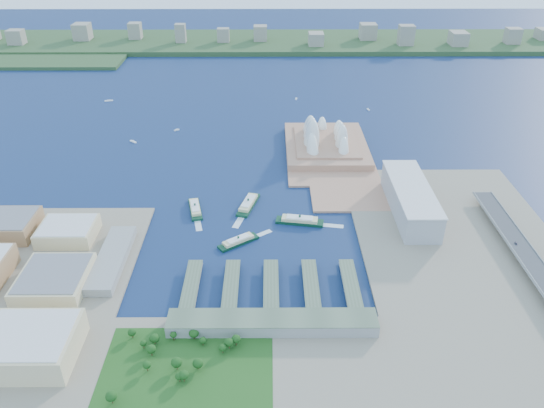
{
  "coord_description": "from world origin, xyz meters",
  "views": [
    {
      "loc": [
        12.66,
        -512.66,
        363.24
      ],
      "look_at": [
        15.8,
        73.79,
        18.0
      ],
      "focal_mm": 35.0,
      "sensor_mm": 36.0,
      "label": 1
    }
  ],
  "objects_px": {
    "opera_house": "(327,131)",
    "ferry_d": "(300,219)",
    "ferry_a": "(195,207)",
    "ferry_c": "(238,240)",
    "toaster_building": "(410,200)",
    "car_c": "(516,243)",
    "ferry_b": "(248,202)"
  },
  "relations": [
    {
      "from": "toaster_building",
      "to": "ferry_a",
      "type": "relative_size",
      "value": 2.82
    },
    {
      "from": "ferry_a",
      "to": "car_c",
      "type": "height_order",
      "value": "car_c"
    },
    {
      "from": "opera_house",
      "to": "toaster_building",
      "type": "bearing_deg",
      "value": -65.77
    },
    {
      "from": "opera_house",
      "to": "toaster_building",
      "type": "xyz_separation_m",
      "value": [
        90.0,
        -200.0,
        -11.5
      ]
    },
    {
      "from": "opera_house",
      "to": "ferry_d",
      "type": "distance_m",
      "value": 230.99
    },
    {
      "from": "ferry_a",
      "to": "ferry_d",
      "type": "bearing_deg",
      "value": -25.29
    },
    {
      "from": "ferry_b",
      "to": "ferry_d",
      "type": "bearing_deg",
      "value": -16.48
    },
    {
      "from": "opera_house",
      "to": "car_c",
      "type": "height_order",
      "value": "opera_house"
    },
    {
      "from": "ferry_b",
      "to": "ferry_d",
      "type": "distance_m",
      "value": 78.85
    },
    {
      "from": "ferry_a",
      "to": "ferry_c",
      "type": "height_order",
      "value": "ferry_a"
    },
    {
      "from": "ferry_b",
      "to": "ferry_c",
      "type": "height_order",
      "value": "ferry_b"
    },
    {
      "from": "opera_house",
      "to": "ferry_a",
      "type": "height_order",
      "value": "opera_house"
    },
    {
      "from": "ferry_a",
      "to": "ferry_b",
      "type": "distance_m",
      "value": 70.79
    },
    {
      "from": "toaster_building",
      "to": "ferry_d",
      "type": "distance_m",
      "value": 146.66
    },
    {
      "from": "toaster_building",
      "to": "ferry_b",
      "type": "relative_size",
      "value": 2.56
    },
    {
      "from": "ferry_a",
      "to": "car_c",
      "type": "bearing_deg",
      "value": -27.22
    },
    {
      "from": "ferry_c",
      "to": "car_c",
      "type": "distance_m",
      "value": 322.0
    },
    {
      "from": "car_c",
      "to": "ferry_d",
      "type": "bearing_deg",
      "value": 164.1
    },
    {
      "from": "ferry_d",
      "to": "car_c",
      "type": "bearing_deg",
      "value": -96.18
    },
    {
      "from": "opera_house",
      "to": "ferry_b",
      "type": "bearing_deg",
      "value": -123.72
    },
    {
      "from": "ferry_a",
      "to": "ferry_c",
      "type": "bearing_deg",
      "value": -63.87
    },
    {
      "from": "toaster_building",
      "to": "ferry_d",
      "type": "xyz_separation_m",
      "value": [
        -144.09,
        -23.02,
        -14.79
      ]
    },
    {
      "from": "ferry_a",
      "to": "car_c",
      "type": "relative_size",
      "value": 11.03
    },
    {
      "from": "car_c",
      "to": "ferry_b",
      "type": "bearing_deg",
      "value": 160.28
    },
    {
      "from": "toaster_building",
      "to": "ferry_c",
      "type": "height_order",
      "value": "toaster_building"
    },
    {
      "from": "ferry_c",
      "to": "ferry_a",
      "type": "bearing_deg",
      "value": 3.22
    },
    {
      "from": "opera_house",
      "to": "ferry_c",
      "type": "relative_size",
      "value": 3.48
    },
    {
      "from": "ferry_b",
      "to": "ferry_c",
      "type": "bearing_deg",
      "value": -80.26
    },
    {
      "from": "ferry_c",
      "to": "ferry_d",
      "type": "xyz_separation_m",
      "value": [
        75.8,
        45.26,
        0.82
      ]
    },
    {
      "from": "opera_house",
      "to": "ferry_d",
      "type": "relative_size",
      "value": 2.98
    },
    {
      "from": "ferry_a",
      "to": "ferry_b",
      "type": "height_order",
      "value": "ferry_b"
    },
    {
      "from": "opera_house",
      "to": "car_c",
      "type": "relative_size",
      "value": 36.13
    }
  ]
}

